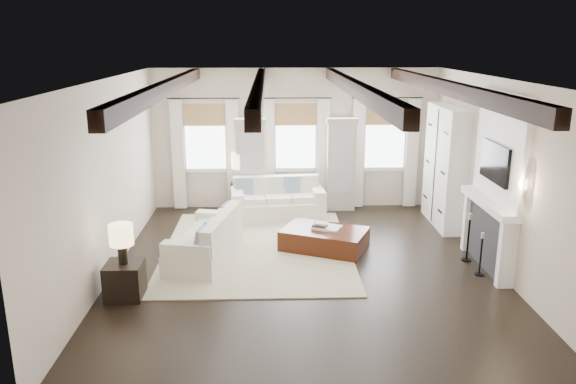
{
  "coord_description": "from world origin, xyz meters",
  "views": [
    {
      "loc": [
        -0.59,
        -8.93,
        3.83
      ],
      "look_at": [
        -0.27,
        0.82,
        1.15
      ],
      "focal_mm": 35.0,
      "sensor_mm": 36.0,
      "label": 1
    }
  ],
  "objects_px": {
    "side_table_front": "(125,280)",
    "side_table_back": "(241,196)",
    "sofa_back": "(277,201)",
    "sofa_left": "(208,241)",
    "ottoman": "(324,239)"
  },
  "relations": [
    {
      "from": "sofa_back",
      "to": "side_table_back",
      "type": "height_order",
      "value": "sofa_back"
    },
    {
      "from": "sofa_back",
      "to": "side_table_back",
      "type": "relative_size",
      "value": 3.2
    },
    {
      "from": "side_table_back",
      "to": "sofa_back",
      "type": "bearing_deg",
      "value": -33.03
    },
    {
      "from": "sofa_back",
      "to": "side_table_back",
      "type": "bearing_deg",
      "value": 146.97
    },
    {
      "from": "sofa_left",
      "to": "ottoman",
      "type": "relative_size",
      "value": 1.4
    },
    {
      "from": "side_table_front",
      "to": "side_table_back",
      "type": "relative_size",
      "value": 0.84
    },
    {
      "from": "sofa_left",
      "to": "side_table_front",
      "type": "height_order",
      "value": "sofa_left"
    },
    {
      "from": "ottoman",
      "to": "side_table_back",
      "type": "bearing_deg",
      "value": 146.78
    },
    {
      "from": "side_table_front",
      "to": "ottoman",
      "type": "bearing_deg",
      "value": 30.5
    },
    {
      "from": "sofa_left",
      "to": "side_table_back",
      "type": "bearing_deg",
      "value": 81.66
    },
    {
      "from": "side_table_back",
      "to": "side_table_front",
      "type": "bearing_deg",
      "value": -108.95
    },
    {
      "from": "side_table_front",
      "to": "side_table_back",
      "type": "height_order",
      "value": "side_table_back"
    },
    {
      "from": "sofa_left",
      "to": "side_table_front",
      "type": "relative_size",
      "value": 3.86
    },
    {
      "from": "sofa_left",
      "to": "ottoman",
      "type": "bearing_deg",
      "value": 11.24
    },
    {
      "from": "sofa_left",
      "to": "side_table_back",
      "type": "height_order",
      "value": "sofa_left"
    }
  ]
}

